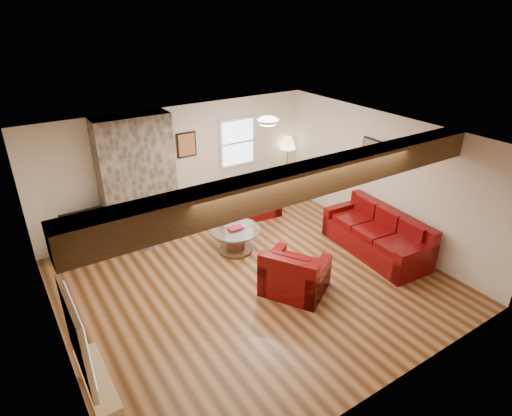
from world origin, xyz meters
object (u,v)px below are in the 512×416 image
at_px(sofa_three, 376,233).
at_px(television, 81,220).
at_px(tv_cabinet, 86,241).
at_px(coffee_table, 235,240).
at_px(loveseat, 245,200).
at_px(floor_lamp, 288,146).
at_px(armchair_red, 295,270).

distance_m(sofa_three, television, 5.48).
distance_m(tv_cabinet, television, 0.46).
bearing_deg(sofa_three, coffee_table, -119.43).
xyz_separation_m(loveseat, coffee_table, (-0.94, -1.18, -0.14)).
relative_size(coffee_table, tv_cabinet, 0.99).
distance_m(loveseat, floor_lamp, 1.68).
distance_m(armchair_red, floor_lamp, 3.87).
height_order(coffee_table, floor_lamp, floor_lamp).
bearing_deg(television, sofa_three, -32.76).
xyz_separation_m(loveseat, tv_cabinet, (-3.35, 0.30, -0.14)).
bearing_deg(floor_lamp, armchair_red, -124.63).
height_order(loveseat, tv_cabinet, loveseat).
bearing_deg(floor_lamp, sofa_three, -92.51).
relative_size(sofa_three, armchair_red, 2.18).
relative_size(sofa_three, tv_cabinet, 2.16).
bearing_deg(loveseat, tv_cabinet, -178.65).
relative_size(loveseat, coffee_table, 1.48).
xyz_separation_m(sofa_three, coffee_table, (-2.20, 1.48, -0.17)).
relative_size(sofa_three, television, 2.78).
bearing_deg(television, loveseat, -5.12).
height_order(sofa_three, television, television).
bearing_deg(floor_lamp, tv_cabinet, -179.76).
bearing_deg(floor_lamp, television, -179.76).
bearing_deg(loveseat, armchair_red, -98.68).
relative_size(tv_cabinet, floor_lamp, 0.65).
bearing_deg(armchair_red, sofa_three, -117.69).
bearing_deg(television, armchair_red, -49.94).
bearing_deg(coffee_table, television, 148.34).
bearing_deg(armchair_red, coffee_table, -24.37).
relative_size(armchair_red, coffee_table, 1.00).
height_order(loveseat, coffee_table, loveseat).
height_order(armchair_red, floor_lamp, floor_lamp).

